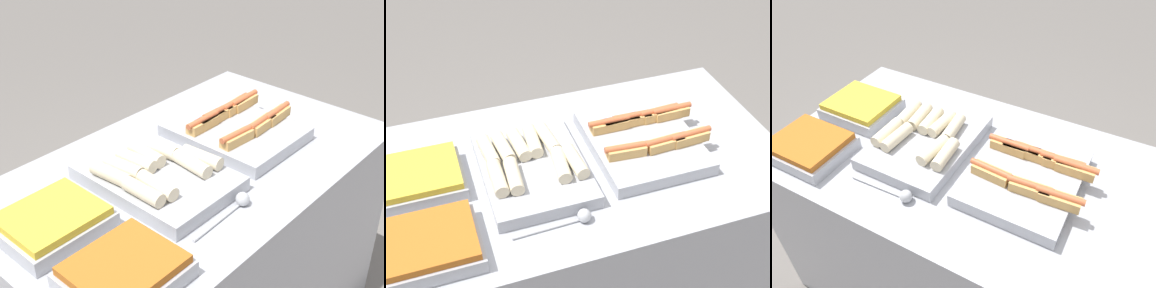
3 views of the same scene
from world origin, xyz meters
The scene contains 6 objects.
counter centered at (0.00, 0.00, 0.43)m, with size 1.48×0.86×0.87m.
tray_hotdogs centered at (0.25, 0.00, 0.90)m, with size 0.42×0.45×0.10m.
tray_wraps centered at (-0.17, 0.00, 0.91)m, with size 0.34×0.49×0.10m.
tray_side_front centered at (-0.54, -0.25, 0.91)m, with size 0.29×0.25×0.07m.
tray_side_back centered at (-0.54, 0.05, 0.91)m, with size 0.29×0.25×0.07m.
serving_spoon_near centered at (-0.10, -0.27, 0.89)m, with size 0.25×0.04×0.04m.
Camera 2 is at (-0.47, -1.36, 2.10)m, focal length 50.00 mm.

